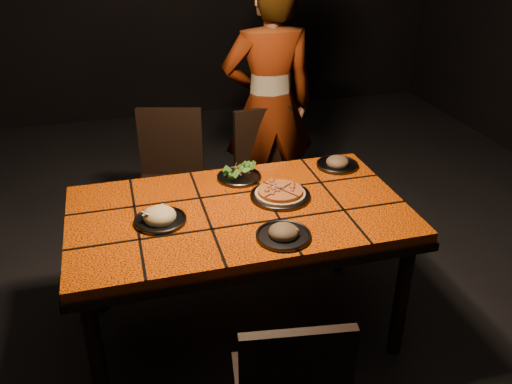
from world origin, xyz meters
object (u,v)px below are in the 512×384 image
object	(u,v)px
dining_table	(239,222)
chair_far_right	(268,166)
chair_far_left	(170,171)
diner	(269,106)
plate_pizza	(280,194)
plate_pasta	(160,218)

from	to	relation	value
dining_table	chair_far_right	size ratio (longest dim) A/B	1.85
dining_table	chair_far_left	world-z (taller)	chair_far_left
dining_table	diner	size ratio (longest dim) A/B	0.95
chair_far_right	diner	world-z (taller)	diner
plate_pizza	plate_pasta	bearing A→B (deg)	-172.56
dining_table	plate_pizza	world-z (taller)	plate_pizza
chair_far_right	plate_pizza	bearing A→B (deg)	-108.79
chair_far_right	diner	size ratio (longest dim) A/B	0.51
plate_pizza	chair_far_right	bearing A→B (deg)	77.21
chair_far_right	plate_pasta	xyz separation A→B (m)	(-0.80, -0.94, 0.27)
chair_far_right	plate_pizza	size ratio (longest dim) A/B	2.53
chair_far_left	diner	size ratio (longest dim) A/B	0.53
chair_far_left	chair_far_right	size ratio (longest dim) A/B	1.04
dining_table	chair_far_right	xyz separation A→B (m)	(0.42, 0.91, -0.17)
chair_far_left	plate_pasta	distance (m)	1.04
chair_far_left	plate_pizza	size ratio (longest dim) A/B	2.63
plate_pasta	chair_far_left	bearing A→B (deg)	80.90
diner	plate_pizza	world-z (taller)	diner
diner	plate_pizza	distance (m)	1.08
dining_table	diner	bearing A→B (deg)	66.43
chair_far_left	diner	xyz separation A→B (m)	(0.70, 0.14, 0.33)
chair_far_left	plate_pasta	size ratio (longest dim) A/B	3.77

